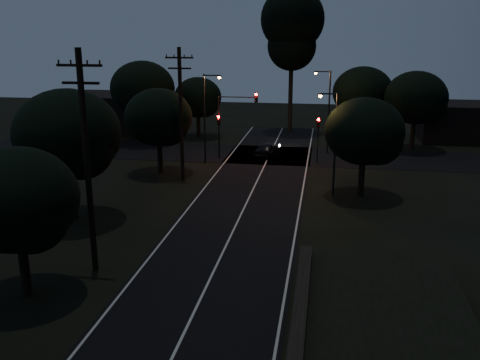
% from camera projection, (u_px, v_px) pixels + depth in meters
% --- Properties ---
extents(road_surface, '(60.00, 70.00, 0.03)m').
position_uv_depth(road_surface, '(255.00, 186.00, 41.59)').
color(road_surface, black).
rests_on(road_surface, ground).
extents(utility_pole_mid, '(2.20, 0.30, 11.00)m').
position_uv_depth(utility_pole_mid, '(87.00, 160.00, 25.64)').
color(utility_pole_mid, black).
rests_on(utility_pole_mid, ground).
extents(utility_pole_far, '(2.20, 0.30, 10.50)m').
position_uv_depth(utility_pole_far, '(181.00, 113.00, 41.86)').
color(utility_pole_far, black).
rests_on(utility_pole_far, ground).
extents(tree_left_b, '(5.45, 5.45, 6.93)m').
position_uv_depth(tree_left_b, '(19.00, 203.00, 23.31)').
color(tree_left_b, black).
rests_on(tree_left_b, ground).
extents(tree_left_c, '(6.60, 6.60, 8.34)m').
position_uv_depth(tree_left_c, '(70.00, 137.00, 32.92)').
color(tree_left_c, black).
rests_on(tree_left_c, ground).
extents(tree_left_d, '(5.64, 5.64, 7.15)m').
position_uv_depth(tree_left_d, '(160.00, 119.00, 44.24)').
color(tree_left_d, black).
rests_on(tree_left_d, ground).
extents(tree_far_nw, '(5.28, 5.28, 6.69)m').
position_uv_depth(tree_far_nw, '(199.00, 99.00, 59.60)').
color(tree_far_nw, black).
rests_on(tree_far_nw, ground).
extents(tree_far_w, '(6.79, 6.79, 8.66)m').
position_uv_depth(tree_far_w, '(144.00, 90.00, 56.18)').
color(tree_far_w, black).
rests_on(tree_far_w, ground).
extents(tree_far_ne, '(6.37, 6.37, 8.06)m').
position_uv_depth(tree_far_ne, '(365.00, 94.00, 56.56)').
color(tree_far_ne, black).
rests_on(tree_far_ne, ground).
extents(tree_far_e, '(6.20, 6.20, 7.87)m').
position_uv_depth(tree_far_e, '(418.00, 99.00, 52.97)').
color(tree_far_e, black).
rests_on(tree_far_e, ground).
extents(tree_right_a, '(5.67, 5.67, 7.21)m').
position_uv_depth(tree_right_a, '(367.00, 133.00, 37.88)').
color(tree_right_a, black).
rests_on(tree_right_a, ground).
extents(tall_pine, '(7.27, 7.27, 16.52)m').
position_uv_depth(tall_pine, '(292.00, 28.00, 60.88)').
color(tall_pine, black).
rests_on(tall_pine, ground).
extents(building_left, '(10.00, 8.00, 4.40)m').
position_uv_depth(building_left, '(113.00, 112.00, 63.91)').
color(building_left, black).
rests_on(building_left, ground).
extents(building_right, '(9.00, 7.00, 4.00)m').
position_uv_depth(building_right, '(461.00, 122.00, 58.74)').
color(building_right, black).
rests_on(building_right, ground).
extents(signal_left, '(0.28, 0.35, 4.10)m').
position_uv_depth(signal_left, '(219.00, 129.00, 49.95)').
color(signal_left, black).
rests_on(signal_left, ground).
extents(signal_right, '(0.28, 0.35, 4.10)m').
position_uv_depth(signal_right, '(318.00, 131.00, 48.53)').
color(signal_right, black).
rests_on(signal_right, ground).
extents(signal_mast, '(3.70, 0.35, 6.25)m').
position_uv_depth(signal_mast, '(237.00, 113.00, 49.29)').
color(signal_mast, black).
rests_on(signal_mast, ground).
extents(streetlight_a, '(1.66, 0.26, 8.00)m').
position_uv_depth(streetlight_a, '(207.00, 112.00, 47.68)').
color(streetlight_a, black).
rests_on(streetlight_a, ground).
extents(streetlight_b, '(1.66, 0.26, 8.00)m').
position_uv_depth(streetlight_b, '(327.00, 106.00, 51.74)').
color(streetlight_b, black).
rests_on(streetlight_b, ground).
extents(streetlight_c, '(1.46, 0.26, 7.50)m').
position_uv_depth(streetlight_c, '(333.00, 136.00, 38.44)').
color(streetlight_c, black).
rests_on(streetlight_c, ground).
extents(car, '(2.45, 4.27, 1.37)m').
position_uv_depth(car, '(268.00, 149.00, 51.32)').
color(car, black).
rests_on(car, ground).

